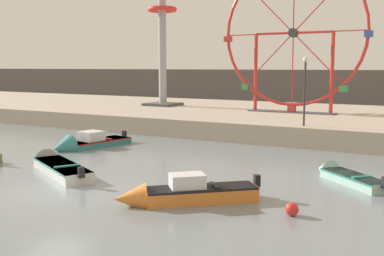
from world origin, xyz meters
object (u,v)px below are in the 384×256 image
object	(u,v)px
motorboat_seafoam	(344,176)
motorboat_orange_hull	(181,193)
motorboat_pale_grey	(55,165)
mooring_buoy_orange	(292,209)
promenade_lamp_near	(305,81)
motorboat_teal_painted	(84,144)
drop_tower_steel_tower	(162,42)
ferris_wheel_red_frame	(293,36)

from	to	relation	value
motorboat_seafoam	motorboat_orange_hull	bearing A→B (deg)	97.14
motorboat_pale_grey	mooring_buoy_orange	size ratio (longest dim) A/B	13.55
motorboat_orange_hull	promenade_lamp_near	distance (m)	14.55
motorboat_teal_painted	mooring_buoy_orange	distance (m)	16.18
motorboat_seafoam	drop_tower_steel_tower	bearing A→B (deg)	1.62
motorboat_seafoam	motorboat_pale_grey	bearing A→B (deg)	61.83
motorboat_teal_painted	motorboat_pale_grey	bearing A→B (deg)	39.88
motorboat_seafoam	drop_tower_steel_tower	size ratio (longest dim) A/B	0.33
motorboat_orange_hull	promenade_lamp_near	bearing A→B (deg)	-133.02
motorboat_pale_grey	drop_tower_steel_tower	distance (m)	23.33
motorboat_orange_hull	motorboat_pale_grey	xyz separation A→B (m)	(-7.89, 1.72, -0.10)
promenade_lamp_near	motorboat_orange_hull	bearing A→B (deg)	-90.68
motorboat_pale_grey	drop_tower_steel_tower	xyz separation A→B (m)	(-7.65, 20.98, 6.77)
drop_tower_steel_tower	promenade_lamp_near	xyz separation A→B (m)	(15.70, -8.59, -3.10)
motorboat_seafoam	motorboat_pale_grey	xyz separation A→B (m)	(-12.14, -4.54, 0.04)
motorboat_teal_painted	drop_tower_steel_tower	size ratio (longest dim) A/B	0.47
promenade_lamp_near	drop_tower_steel_tower	bearing A→B (deg)	151.31
motorboat_teal_painted	mooring_buoy_orange	size ratio (longest dim) A/B	12.37
motorboat_seafoam	motorboat_teal_painted	world-z (taller)	motorboat_teal_painted
mooring_buoy_orange	ferris_wheel_red_frame	bearing A→B (deg)	108.14
ferris_wheel_red_frame	promenade_lamp_near	world-z (taller)	ferris_wheel_red_frame
motorboat_teal_painted	mooring_buoy_orange	bearing A→B (deg)	76.31
drop_tower_steel_tower	mooring_buoy_orange	size ratio (longest dim) A/B	26.29
motorboat_teal_painted	mooring_buoy_orange	xyz separation A→B (m)	(14.80, -6.55, -0.05)
motorboat_teal_painted	motorboat_pale_grey	world-z (taller)	motorboat_teal_painted
ferris_wheel_red_frame	promenade_lamp_near	xyz separation A→B (m)	(3.33, -7.86, -3.19)
motorboat_orange_hull	mooring_buoy_orange	distance (m)	3.91
motorboat_seafoam	ferris_wheel_red_frame	world-z (taller)	ferris_wheel_red_frame
motorboat_seafoam	mooring_buoy_orange	size ratio (longest dim) A/B	8.76
drop_tower_steel_tower	ferris_wheel_red_frame	bearing A→B (deg)	-3.41
motorboat_teal_painted	motorboat_orange_hull	bearing A→B (deg)	67.37
motorboat_seafoam	promenade_lamp_near	world-z (taller)	promenade_lamp_near
drop_tower_steel_tower	mooring_buoy_orange	world-z (taller)	drop_tower_steel_tower
motorboat_seafoam	motorboat_orange_hull	distance (m)	7.58
motorboat_seafoam	promenade_lamp_near	xyz separation A→B (m)	(-4.09, 7.84, 3.71)
motorboat_seafoam	motorboat_teal_painted	size ratio (longest dim) A/B	0.71
motorboat_teal_painted	mooring_buoy_orange	world-z (taller)	motorboat_teal_painted
motorboat_orange_hull	drop_tower_steel_tower	world-z (taller)	drop_tower_steel_tower
drop_tower_steel_tower	promenade_lamp_near	distance (m)	18.17
motorboat_orange_hull	mooring_buoy_orange	bearing A→B (deg)	144.91
promenade_lamp_near	mooring_buoy_orange	bearing A→B (deg)	-74.76
promenade_lamp_near	ferris_wheel_red_frame	bearing A→B (deg)	112.95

